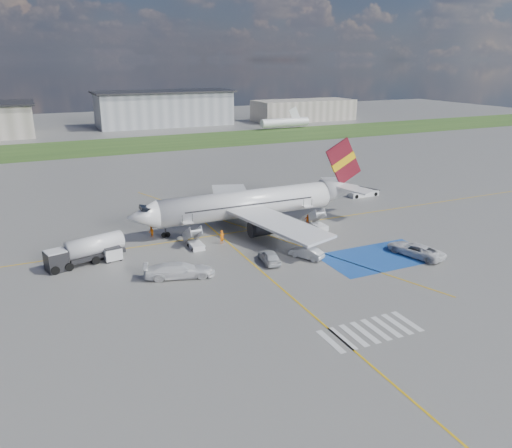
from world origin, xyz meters
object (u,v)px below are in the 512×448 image
object	(u,v)px
belt_loader	(363,194)
car_silver_a	(269,257)
airliner	(255,203)
gpu_cart	(113,255)
car_silver_b	(306,252)
van_white_a	(415,248)
fuel_tanker	(86,252)
van_white_b	(179,268)

from	to	relation	value
belt_loader	car_silver_a	bearing A→B (deg)	-144.60
airliner	gpu_cart	xyz separation A→B (m)	(-21.43, -5.45, -2.64)
airliner	car_silver_b	world-z (taller)	airliner
car_silver_b	van_white_a	bearing A→B (deg)	129.08
gpu_cart	car_silver_a	bearing A→B (deg)	-34.58
fuel_tanker	van_white_a	bearing A→B (deg)	-36.35
gpu_cart	belt_loader	bearing A→B (deg)	6.83
car_silver_a	car_silver_b	distance (m)	4.79
car_silver_a	van_white_a	bearing A→B (deg)	169.92
fuel_tanker	car_silver_a	size ratio (longest dim) A/B	2.10
car_silver_a	van_white_b	size ratio (longest dim) A/B	0.77
car_silver_b	fuel_tanker	bearing A→B (deg)	-50.95
car_silver_b	gpu_cart	bearing A→B (deg)	-52.13
airliner	van_white_a	world-z (taller)	airliner
car_silver_a	van_white_a	xyz separation A→B (m)	(17.42, -5.55, 0.28)
fuel_tanker	car_silver_b	size ratio (longest dim) A/B	2.15
car_silver_b	van_white_b	distance (m)	15.79
airliner	car_silver_b	size ratio (longest dim) A/B	8.37
airliner	fuel_tanker	bearing A→B (deg)	-168.90
van_white_b	fuel_tanker	bearing A→B (deg)	61.34
airliner	car_silver_a	distance (m)	14.83
belt_loader	car_silver_a	world-z (taller)	belt_loader
van_white_a	airliner	bearing A→B (deg)	-72.07
gpu_cart	belt_loader	xyz separation A→B (m)	(45.77, 12.20, -0.31)
airliner	car_silver_a	size ratio (longest dim) A/B	8.16
gpu_cart	belt_loader	distance (m)	47.37
gpu_cart	van_white_b	world-z (taller)	van_white_b
car_silver_a	belt_loader	bearing A→B (deg)	-136.85
car_silver_b	car_silver_a	bearing A→B (deg)	-36.61
gpu_cart	van_white_b	distance (m)	9.99
gpu_cart	van_white_a	xyz separation A→B (m)	(34.32, -13.97, 0.29)
gpu_cart	car_silver_a	size ratio (longest dim) A/B	0.48
car_silver_a	van_white_a	size ratio (longest dim) A/B	0.81
fuel_tanker	van_white_b	world-z (taller)	fuel_tanker
car_silver_b	van_white_b	size ratio (longest dim) A/B	0.75
car_silver_b	van_white_b	bearing A→B (deg)	-33.03
airliner	van_white_b	size ratio (longest dim) A/B	6.30
car_silver_a	car_silver_b	size ratio (longest dim) A/B	1.03
fuel_tanker	belt_loader	size ratio (longest dim) A/B	1.59
van_white_b	gpu_cart	bearing A→B (deg)	51.93
car_silver_a	car_silver_b	xyz separation A→B (m)	(4.75, -0.59, -0.04)
airliner	gpu_cart	world-z (taller)	airliner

